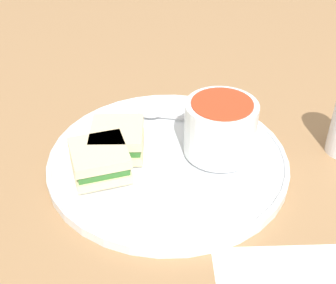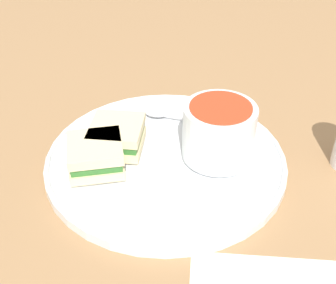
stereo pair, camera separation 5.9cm
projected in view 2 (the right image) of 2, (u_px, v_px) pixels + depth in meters
The scene contains 6 objects.
ground_plane at pixel (168, 165), 0.61m from camera, with size 2.40×2.40×0.00m, color #9E754C.
plate at pixel (168, 160), 0.61m from camera, with size 0.31×0.31×0.02m.
soup_bowl at pixel (221, 130), 0.58m from camera, with size 0.09×0.09×0.07m.
spoon at pixel (164, 113), 0.67m from camera, with size 0.05×0.12×0.01m.
sandwich_half_near at pixel (119, 136), 0.61m from camera, with size 0.08×0.07×0.03m.
sandwich_half_far at pixel (98, 155), 0.57m from camera, with size 0.08×0.08×0.03m.
Camera 2 is at (0.48, -0.00, 0.39)m, focal length 50.00 mm.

